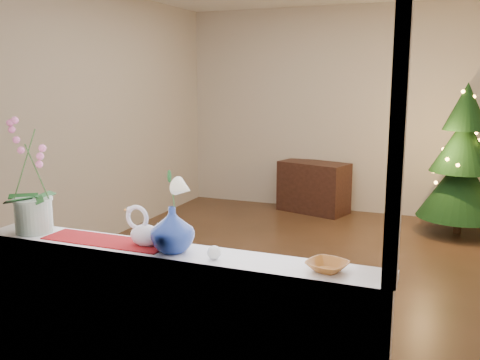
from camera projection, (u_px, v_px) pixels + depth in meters
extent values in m
plane|color=#392617|center=(296.00, 270.00, 5.01)|extent=(5.00, 5.00, 0.00)
cube|color=beige|center=(351.00, 111.00, 7.04)|extent=(4.50, 0.10, 2.70)
cube|color=beige|center=(153.00, 169.00, 2.48)|extent=(4.50, 0.10, 2.70)
cube|color=beige|center=(91.00, 119.00, 5.58)|extent=(0.10, 5.00, 2.70)
cube|color=white|center=(163.00, 346.00, 2.68)|extent=(2.20, 0.08, 0.88)
cube|color=white|center=(170.00, 253.00, 2.68)|extent=(2.20, 0.26, 0.04)
cube|color=maroon|center=(106.00, 241.00, 2.81)|extent=(0.70, 0.20, 0.01)
imported|color=navy|center=(172.00, 226.00, 2.62)|extent=(0.30, 0.30, 0.26)
sphere|color=silver|center=(214.00, 253.00, 2.53)|extent=(0.08, 0.08, 0.07)
imported|color=#9C5B21|center=(327.00, 267.00, 2.38)|extent=(0.19, 0.19, 0.04)
cube|color=black|center=(314.00, 187.00, 7.15)|extent=(0.99, 0.68, 0.67)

